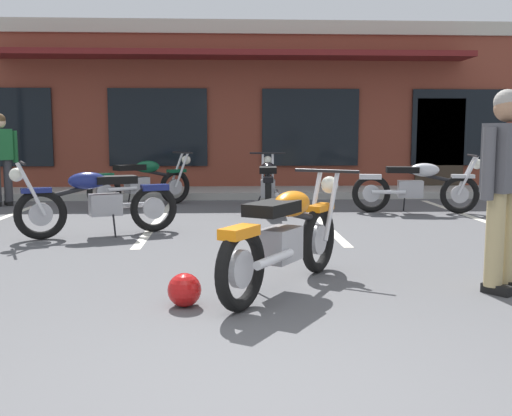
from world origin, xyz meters
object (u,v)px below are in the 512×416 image
Objects in this scene: motorcycle_blue_standard at (142,181)px; motorcycle_black_cruiser at (97,200)px; motorcycle_silver_naked at (268,184)px; person_in_shorts_foreground at (504,178)px; helmet_on_pavement at (184,290)px; motorcycle_orange_scrambler at (417,185)px; person_in_black_shirt at (1,154)px; motorcycle_foreground_classic at (286,235)px.

motorcycle_black_cruiser is at bearing -92.69° from motorcycle_blue_standard.
motorcycle_silver_naked is 5.58m from person_in_shorts_foreground.
motorcycle_blue_standard is 6.85× the size of helmet_on_pavement.
person_in_black_shirt is (-7.24, 1.33, 0.49)m from motorcycle_orange_scrambler.
person_in_black_shirt is at bearing 119.59° from helmet_on_pavement.
person_in_shorts_foreground is at bearing -73.45° from motorcycle_silver_naked.
motorcycle_orange_scrambler is 1.25× the size of person_in_shorts_foreground.
person_in_black_shirt is at bearing 125.93° from motorcycle_black_cruiser.
motorcycle_silver_naked is 8.11× the size of helmet_on_pavement.
motorcycle_orange_scrambler is at bearing -8.21° from motorcycle_silver_naked.
person_in_shorts_foreground is 6.44× the size of helmet_on_pavement.
motorcycle_black_cruiser is 3.57m from helmet_on_pavement.
motorcycle_black_cruiser is at bearing -54.07° from person_in_black_shirt.
motorcycle_black_cruiser is at bearing -135.15° from motorcycle_silver_naked.
motorcycle_orange_scrambler is at bearing 22.57° from motorcycle_black_cruiser.
person_in_shorts_foreground is at bearing -99.93° from motorcycle_orange_scrambler.
motorcycle_silver_naked is 1.26× the size of person_in_black_shirt.
motorcycle_foreground_classic is 0.88× the size of motorcycle_silver_naked.
person_in_black_shirt is at bearing 169.60° from motorcycle_orange_scrambler.
person_in_black_shirt is 8.96m from person_in_shorts_foreground.
motorcycle_silver_naked is 2.48m from motorcycle_orange_scrambler.
motorcycle_black_cruiser and motorcycle_orange_scrambler have the same top height.
person_in_black_shirt is at bearing 126.80° from motorcycle_foreground_classic.
motorcycle_silver_naked is at bearing -11.50° from person_in_black_shirt.
motorcycle_foreground_classic is at bearing -53.20° from person_in_black_shirt.
motorcycle_orange_scrambler is (4.82, 2.01, 0.00)m from motorcycle_black_cruiser.
motorcycle_black_cruiser is 4.15m from person_in_black_shirt.
motorcycle_foreground_classic is 7.67m from person_in_black_shirt.
person_in_shorts_foreground is (6.37, -6.30, 0.00)m from person_in_black_shirt.
person_in_shorts_foreground is (1.78, -0.17, 0.49)m from motorcycle_foreground_classic.
person_in_black_shirt is 6.44× the size of helmet_on_pavement.
helmet_on_pavement is at bearing -149.23° from motorcycle_foreground_classic.
motorcycle_silver_naked is at bearing 171.79° from motorcycle_orange_scrambler.
motorcycle_blue_standard is 1.06× the size of person_in_shorts_foreground.
person_in_shorts_foreground is (1.58, -5.32, 0.49)m from motorcycle_silver_naked.
motorcycle_orange_scrambler is (4.68, -1.09, 0.00)m from motorcycle_blue_standard.
motorcycle_foreground_classic is at bearing -52.19° from motorcycle_black_cruiser.
motorcycle_blue_standard is 2.62m from person_in_black_shirt.
person_in_black_shirt is (-2.56, 0.24, 0.49)m from motorcycle_blue_standard.
person_in_black_shirt is (-4.79, 0.97, 0.49)m from motorcycle_silver_naked.
motorcycle_black_cruiser and motorcycle_blue_standard have the same top height.
motorcycle_blue_standard is at bearing 166.85° from motorcycle_orange_scrambler.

